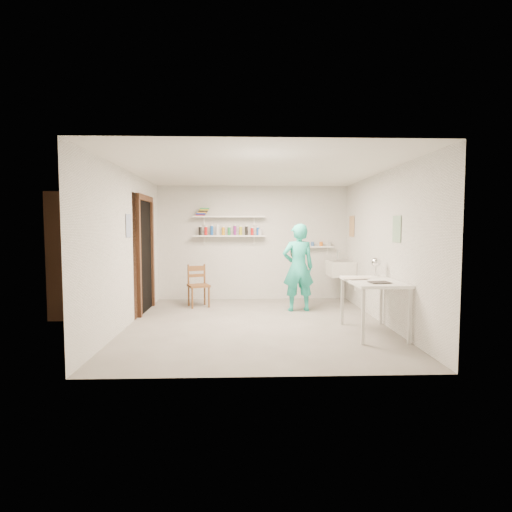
{
  "coord_description": "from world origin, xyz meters",
  "views": [
    {
      "loc": [
        -0.23,
        -6.21,
        1.51
      ],
      "look_at": [
        0.0,
        0.4,
        1.05
      ],
      "focal_mm": 28.0,
      "sensor_mm": 36.0,
      "label": 1
    }
  ],
  "objects_px": {
    "belfast_sink": "(341,269)",
    "desk_lamp": "(376,262)",
    "wooden_chair": "(199,286)",
    "work_table": "(373,307)",
    "man": "(298,268)",
    "wall_clock": "(298,252)"
  },
  "relations": [
    {
      "from": "wall_clock",
      "to": "work_table",
      "type": "bearing_deg",
      "value": -71.67
    },
    {
      "from": "man",
      "to": "work_table",
      "type": "distance_m",
      "value": 1.87
    },
    {
      "from": "man",
      "to": "wooden_chair",
      "type": "xyz_separation_m",
      "value": [
        -1.86,
        0.44,
        -0.39
      ]
    },
    {
      "from": "belfast_sink",
      "to": "work_table",
      "type": "height_order",
      "value": "belfast_sink"
    },
    {
      "from": "wooden_chair",
      "to": "work_table",
      "type": "xyz_separation_m",
      "value": [
        2.71,
        -2.06,
        -0.02
      ]
    },
    {
      "from": "wall_clock",
      "to": "desk_lamp",
      "type": "relative_size",
      "value": 1.98
    },
    {
      "from": "work_table",
      "to": "belfast_sink",
      "type": "bearing_deg",
      "value": 87.3
    },
    {
      "from": "wooden_chair",
      "to": "work_table",
      "type": "height_order",
      "value": "wooden_chair"
    },
    {
      "from": "work_table",
      "to": "desk_lamp",
      "type": "height_order",
      "value": "desk_lamp"
    },
    {
      "from": "belfast_sink",
      "to": "wall_clock",
      "type": "xyz_separation_m",
      "value": [
        -0.94,
        -0.5,
        0.36
      ]
    },
    {
      "from": "belfast_sink",
      "to": "desk_lamp",
      "type": "height_order",
      "value": "desk_lamp"
    },
    {
      "from": "man",
      "to": "desk_lamp",
      "type": "relative_size",
      "value": 11.02
    },
    {
      "from": "belfast_sink",
      "to": "man",
      "type": "distance_m",
      "value": 1.2
    },
    {
      "from": "wall_clock",
      "to": "work_table",
      "type": "xyz_separation_m",
      "value": [
        0.83,
        -1.83,
        -0.68
      ]
    },
    {
      "from": "wall_clock",
      "to": "man",
      "type": "bearing_deg",
      "value": -101.87
    },
    {
      "from": "man",
      "to": "work_table",
      "type": "height_order",
      "value": "man"
    },
    {
      "from": "wooden_chair",
      "to": "man",
      "type": "bearing_deg",
      "value": -33.81
    },
    {
      "from": "work_table",
      "to": "desk_lamp",
      "type": "xyz_separation_m",
      "value": [
        0.19,
        0.46,
        0.61
      ]
    },
    {
      "from": "belfast_sink",
      "to": "work_table",
      "type": "distance_m",
      "value": 2.35
    },
    {
      "from": "wall_clock",
      "to": "wooden_chair",
      "type": "bearing_deg",
      "value": 167.31
    },
    {
      "from": "work_table",
      "to": "wooden_chair",
      "type": "bearing_deg",
      "value": 142.79
    },
    {
      "from": "wooden_chair",
      "to": "desk_lamp",
      "type": "relative_size",
      "value": 5.66
    }
  ]
}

